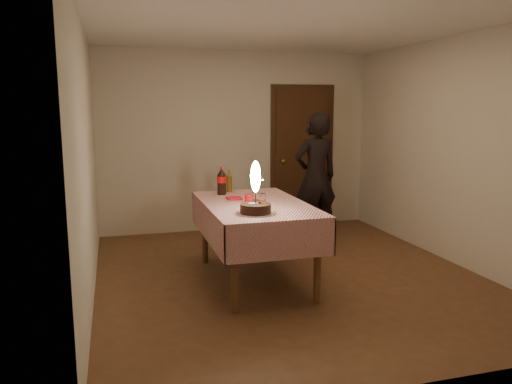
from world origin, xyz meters
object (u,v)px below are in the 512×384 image
Objects in this scene: dining_table at (255,213)px; photographer at (316,176)px; red_plate at (256,202)px; amber_bottle_right at (255,182)px; amber_bottle_left at (229,182)px; birthday_cake at (256,201)px; cola_bottle at (222,181)px; clear_cup at (262,198)px; red_cup at (249,200)px.

dining_table is 1.00× the size of photographer.
red_plate is 0.57m from amber_bottle_right.
amber_bottle_right is (0.27, -0.15, 0.00)m from amber_bottle_left.
cola_bottle is at bearing 94.58° from birthday_cake.
birthday_cake is at bearing -126.18° from photographer.
photographer reaches higher than dining_table.
photographer is at bearing 53.82° from birthday_cake.
clear_cup is at bearing 11.10° from dining_table.
cola_bottle is (-0.14, 0.64, 0.10)m from red_cup.
cola_bottle is 1.25× the size of amber_bottle_left.
amber_bottle_right is (0.09, 0.57, 0.07)m from clear_cup.
dining_table is 19.11× the size of clear_cup.
red_plate is 1.85m from photographer.
amber_bottle_left is (0.04, 1.24, 0.00)m from birthday_cake.
birthday_cake reaches higher than amber_bottle_left.
red_cup reaches higher than dining_table.
red_cup is 0.70m from amber_bottle_right.
red_cup is at bearing -77.74° from cola_bottle.
red_plate is at bearing -132.31° from photographer.
amber_bottle_right is (0.17, 0.59, 0.23)m from dining_table.
dining_table is at bearing -131.92° from photographer.
photographer is (1.18, 1.39, -0.01)m from clear_cup.
amber_bottle_right is (0.31, 1.09, 0.00)m from birthday_cake.
red_plate is 0.60m from cola_bottle.
photographer is at bearing 29.47° from cola_bottle.
amber_bottle_left is 1.00× the size of amber_bottle_right.
amber_bottle_right reaches higher than clear_cup.
cola_bottle reaches higher than red_cup.
birthday_cake is at bearing -112.97° from clear_cup.
amber_bottle_left is (-0.01, 0.80, 0.07)m from red_cup.
birthday_cake reaches higher than dining_table.
clear_cup reaches higher than dining_table.
clear_cup is (0.22, 0.52, -0.07)m from birthday_cake.
red_cup is at bearing -89.01° from amber_bottle_left.
dining_table is 17.20× the size of red_cup.
red_cup is (-0.10, -0.11, 0.05)m from red_plate.
red_cup is at bearing -153.94° from clear_cup.
birthday_cake is 1.53× the size of cola_bottle.
amber_bottle_right is (0.39, 0.02, -0.03)m from cola_bottle.
birthday_cake is at bearing -105.94° from red_plate.
amber_bottle_left is at bearing 97.47° from dining_table.
dining_table is 6.75× the size of amber_bottle_right.
photographer is at bearing 49.75° from clear_cup.
amber_bottle_left is at bearing 104.31° from clear_cup.
birthday_cake is 1.13m from amber_bottle_right.
dining_table is at bearing -68.86° from cola_bottle.
photographer is at bearing 47.69° from red_plate.
photographer reaches higher than amber_bottle_right.
red_plate is 0.86× the size of amber_bottle_right.
amber_bottle_left is 0.31m from amber_bottle_right.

